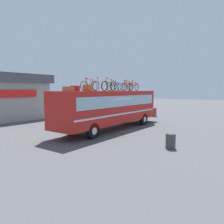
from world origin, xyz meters
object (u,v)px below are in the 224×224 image
luggage_bag_1 (68,89)px  rooftop_bicycle_3 (109,86)px  trash_bin (171,141)px  luggage_bag_3 (88,88)px  luggage_bag_2 (75,88)px  rooftop_bicycle_2 (100,85)px  rooftop_bicycle_4 (113,86)px  rooftop_bicycle_6 (126,86)px  rooftop_bicycle_9 (134,87)px  rooftop_bicycle_8 (134,86)px  rooftop_bicycle_1 (89,86)px  rooftop_bicycle_7 (128,86)px  rooftop_bicycle_5 (116,86)px  bus (111,107)px

luggage_bag_1 → rooftop_bicycle_3: 3.80m
trash_bin → luggage_bag_3: bearing=92.1°
luggage_bag_2 → luggage_bag_3: (0.81, -0.41, 0.03)m
rooftop_bicycle_2 → luggage_bag_2: bearing=170.8°
rooftop_bicycle_4 → trash_bin: size_ratio=2.11×
rooftop_bicycle_6 → rooftop_bicycle_9: (2.25, 0.57, 0.01)m
rooftop_bicycle_6 → luggage_bag_2: bearing=174.2°
rooftop_bicycle_8 → rooftop_bicycle_9: bearing=30.1°
rooftop_bicycle_1 → rooftop_bicycle_4: bearing=-8.0°
luggage_bag_3 → rooftop_bicycle_4: bearing=1.3°
rooftop_bicycle_7 → rooftop_bicycle_6: bearing=-158.7°
luggage_bag_1 → luggage_bag_2: size_ratio=1.19×
luggage_bag_2 → rooftop_bicycle_4: size_ratio=0.32×
luggage_bag_3 → rooftop_bicycle_5: size_ratio=0.30×
luggage_bag_1 → rooftop_bicycle_7: (6.87, -0.05, 0.25)m
rooftop_bicycle_6 → rooftop_bicycle_8: rooftop_bicycle_8 is taller
luggage_bag_2 → rooftop_bicycle_7: rooftop_bicycle_7 is taller
rooftop_bicycle_4 → bus: bearing=141.9°
luggage_bag_1 → rooftop_bicycle_3: bearing=-5.2°
rooftop_bicycle_2 → rooftop_bicycle_5: (2.42, 0.32, -0.03)m
rooftop_bicycle_2 → rooftop_bicycle_4: rooftop_bicycle_2 is taller
rooftop_bicycle_1 → trash_bin: bearing=-93.4°
rooftop_bicycle_4 → rooftop_bicycle_5: 0.84m
rooftop_bicycle_2 → rooftop_bicycle_8: rooftop_bicycle_2 is taller
luggage_bag_1 → rooftop_bicycle_7: rooftop_bicycle_7 is taller
rooftop_bicycle_8 → bus: bearing=176.9°
luggage_bag_2 → rooftop_bicycle_4: bearing=-5.0°
luggage_bag_1 → rooftop_bicycle_4: (4.61, -0.11, 0.24)m
luggage_bag_2 → rooftop_bicycle_5: (4.61, -0.04, 0.19)m
rooftop_bicycle_8 → rooftop_bicycle_3: bearing=-177.8°
rooftop_bicycle_3 → luggage_bag_2: bearing=169.2°
rooftop_bicycle_3 → trash_bin: (-1.98, -5.60, -3.07)m
rooftop_bicycle_2 → rooftop_bicycle_9: rooftop_bicycle_2 is taller
trash_bin → rooftop_bicycle_1: bearing=86.6°
luggage_bag_2 → rooftop_bicycle_9: (7.67, 0.03, 0.20)m
rooftop_bicycle_7 → rooftop_bicycle_1: bearing=176.5°
rooftop_bicycle_1 → trash_bin: rooftop_bicycle_1 is taller
luggage_bag_3 → rooftop_bicycle_9: rooftop_bicycle_9 is taller
rooftop_bicycle_3 → rooftop_bicycle_8: rooftop_bicycle_3 is taller
rooftop_bicycle_7 → rooftop_bicycle_9: rooftop_bicycle_7 is taller
rooftop_bicycle_4 → rooftop_bicycle_5: rooftop_bicycle_4 is taller
luggage_bag_1 → rooftop_bicycle_8: rooftop_bicycle_8 is taller
rooftop_bicycle_1 → rooftop_bicycle_5: (3.22, -0.04, -0.02)m
rooftop_bicycle_9 → luggage_bag_3: bearing=-176.4°
luggage_bag_1 → trash_bin: 6.81m
rooftop_bicycle_5 → trash_bin: bearing=-120.4°
rooftop_bicycle_4 → rooftop_bicycle_9: rooftop_bicycle_4 is taller
rooftop_bicycle_2 → rooftop_bicycle_6: rooftop_bicycle_2 is taller
luggage_bag_2 → rooftop_bicycle_9: size_ratio=0.33×
rooftop_bicycle_1 → rooftop_bicycle_9: rooftop_bicycle_1 is taller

